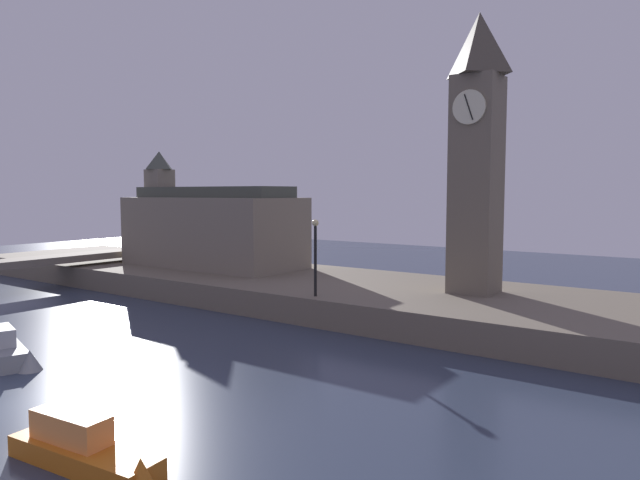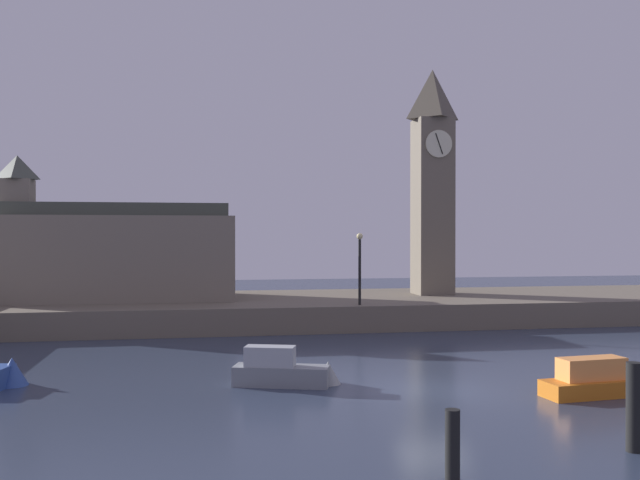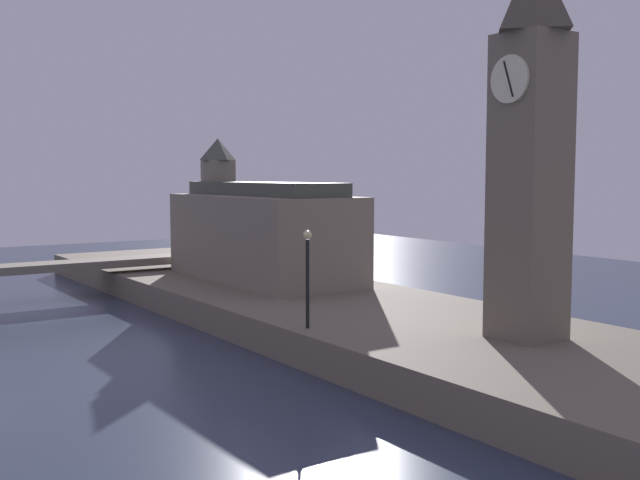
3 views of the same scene
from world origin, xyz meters
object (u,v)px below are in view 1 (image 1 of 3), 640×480
(parliament_hall, at_px, (210,227))
(streetlamp, at_px, (315,249))
(boat_cruiser_grey, at_px, (11,351))
(clock_tower, at_px, (477,150))
(boat_patrol_orange, at_px, (93,454))

(parliament_hall, xyz_separation_m, streetlamp, (14.20, -5.87, -0.36))
(parliament_hall, distance_m, boat_cruiser_grey, 21.22)
(clock_tower, relative_size, boat_patrol_orange, 2.88)
(clock_tower, xyz_separation_m, boat_patrol_orange, (-1.22, -22.66, -8.89))
(streetlamp, relative_size, boat_cruiser_grey, 0.98)
(boat_cruiser_grey, bearing_deg, boat_patrol_orange, -17.02)
(clock_tower, xyz_separation_m, streetlamp, (-6.44, -6.06, -5.29))
(parliament_hall, distance_m, boat_patrol_orange, 29.96)
(clock_tower, distance_m, streetlamp, 10.31)
(boat_cruiser_grey, bearing_deg, parliament_hall, 113.74)
(clock_tower, relative_size, parliament_hall, 1.09)
(clock_tower, distance_m, boat_patrol_orange, 24.37)
(clock_tower, xyz_separation_m, parliament_hall, (-20.64, -0.19, -4.93))
(clock_tower, bearing_deg, streetlamp, -136.73)
(streetlamp, xyz_separation_m, boat_patrol_orange, (5.22, -16.60, -3.59))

